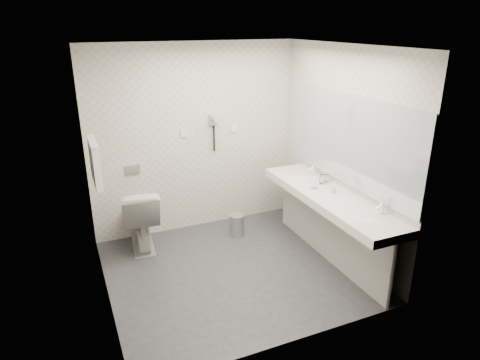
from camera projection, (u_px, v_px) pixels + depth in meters
name	position (u px, v px, depth m)	size (l,w,h in m)	color
floor	(233.00, 270.00, 4.97)	(2.80, 2.80, 0.00)	#2A2A2F
ceiling	(232.00, 46.00, 4.09)	(2.80, 2.80, 0.00)	silver
wall_back	(195.00, 140.00, 5.65)	(2.80, 2.80, 0.00)	beige
wall_front	(295.00, 217.00, 3.41)	(2.80, 2.80, 0.00)	beige
wall_left	(96.00, 188.00, 4.01)	(2.60, 2.60, 0.00)	beige
wall_right	(342.00, 154.00, 5.05)	(2.60, 2.60, 0.00)	beige
vanity_counter	(329.00, 198.00, 4.94)	(0.55, 2.20, 0.10)	silver
vanity_panel	(328.00, 230.00, 5.10)	(0.03, 2.15, 0.75)	#98978F
vanity_post_near	(391.00, 274.00, 4.21)	(0.06, 0.06, 0.75)	silver
vanity_post_far	(288.00, 199.00, 6.00)	(0.06, 0.06, 0.75)	silver
mirror	(353.00, 142.00, 4.81)	(0.02, 2.20, 1.05)	#B2BCC6
basin_near	(366.00, 218.00, 4.37)	(0.40, 0.31, 0.05)	silver
basin_far	(300.00, 178.00, 5.48)	(0.40, 0.31, 0.05)	silver
faucet_near	(382.00, 207.00, 4.41)	(0.04, 0.04, 0.15)	silver
faucet_far	(313.00, 169.00, 5.52)	(0.04, 0.04, 0.15)	silver
soap_bottle_a	(333.00, 189.00, 4.94)	(0.04, 0.04, 0.10)	white
soap_bottle_b	(314.00, 185.00, 5.07)	(0.08, 0.08, 0.10)	white
glass_left	(322.00, 179.00, 5.22)	(0.06, 0.06, 0.12)	silver
glass_right	(327.00, 178.00, 5.28)	(0.05, 0.05, 0.10)	silver
toilet	(140.00, 217.00, 5.37)	(0.46, 0.80, 0.81)	silver
flush_plate	(133.00, 170.00, 5.42)	(0.18, 0.02, 0.12)	#B2B5BA
pedal_bin	(237.00, 225.00, 5.75)	(0.20, 0.20, 0.28)	#B2B5BA
bin_lid	(237.00, 216.00, 5.70)	(0.20, 0.20, 0.01)	#B2B5BA
towel_rail	(91.00, 143.00, 4.40)	(0.02, 0.02, 0.62)	silver
towel_near	(96.00, 167.00, 4.36)	(0.07, 0.24, 0.48)	silver
towel_far	(94.00, 159.00, 4.60)	(0.07, 0.24, 0.48)	silver
dryer_cradle	(213.00, 120.00, 5.63)	(0.10, 0.04, 0.14)	#9B9CA1
dryer_barrel	(215.00, 119.00, 5.56)	(0.08, 0.08, 0.14)	#9B9CA1
dryer_cord	(214.00, 138.00, 5.70)	(0.02, 0.02, 0.35)	black
switch_plate_a	(184.00, 134.00, 5.55)	(0.09, 0.02, 0.09)	silver
switch_plate_b	(234.00, 129.00, 5.81)	(0.09, 0.02, 0.09)	silver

